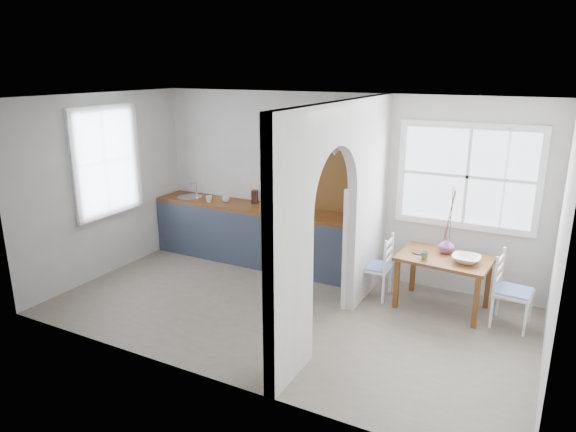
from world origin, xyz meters
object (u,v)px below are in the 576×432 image
at_px(chair_left, 375,266).
at_px(vase, 447,245).
at_px(kettle, 350,211).
at_px(dining_table, 442,283).
at_px(chair_right, 514,291).

distance_m(chair_left, vase, 0.95).
bearing_deg(vase, kettle, 174.05).
bearing_deg(kettle, chair_left, -26.13).
height_order(dining_table, chair_left, chair_left).
bearing_deg(kettle, chair_right, -0.77).
bearing_deg(dining_table, vase, 100.59).
relative_size(dining_table, vase, 5.35).
bearing_deg(dining_table, chair_left, -170.82).
xyz_separation_m(chair_left, chair_right, (1.69, -0.04, 0.02)).
bearing_deg(chair_left, vase, 101.67).
distance_m(chair_left, kettle, 0.85).
height_order(chair_left, vase, vase).
distance_m(dining_table, kettle, 1.56).
distance_m(chair_right, vase, 0.94).
bearing_deg(chair_left, kettle, -128.44).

